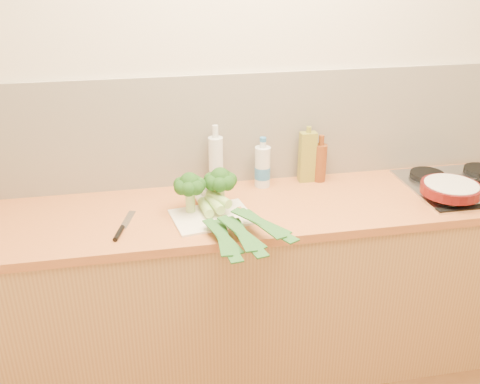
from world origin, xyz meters
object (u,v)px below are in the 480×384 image
object	(u,v)px
chopping_board	(212,217)
chefs_knife	(121,230)
skillet	(451,188)
gas_hob	(468,185)

from	to	relation	value
chopping_board	chefs_knife	distance (m)	0.39
skillet	chopping_board	bearing A→B (deg)	161.72
gas_hob	chopping_board	world-z (taller)	gas_hob
gas_hob	chopping_board	xyz separation A→B (m)	(-1.27, -0.08, -0.01)
gas_hob	skillet	size ratio (longest dim) A/B	1.49
gas_hob	chefs_knife	xyz separation A→B (m)	(-1.66, -0.13, -0.01)
chefs_knife	skillet	xyz separation A→B (m)	(1.50, 0.01, 0.05)
chopping_board	skillet	bearing A→B (deg)	-11.47
gas_hob	skillet	bearing A→B (deg)	-144.91
gas_hob	skillet	world-z (taller)	skillet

